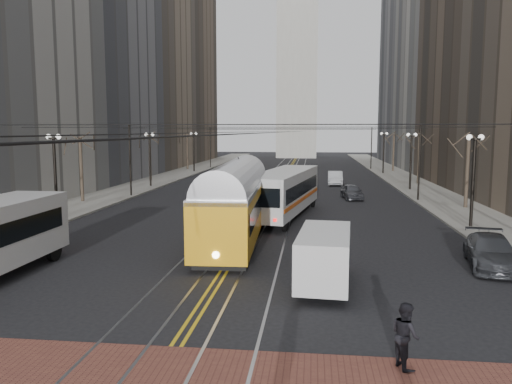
% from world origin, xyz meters
% --- Properties ---
extents(ground, '(260.00, 260.00, 0.00)m').
position_xyz_m(ground, '(0.00, 0.00, 0.00)').
color(ground, black).
rests_on(ground, ground).
extents(sidewalk_left, '(5.00, 140.00, 0.15)m').
position_xyz_m(sidewalk_left, '(-15.00, 45.00, 0.07)').
color(sidewalk_left, gray).
rests_on(sidewalk_left, ground).
extents(sidewalk_right, '(5.00, 140.00, 0.15)m').
position_xyz_m(sidewalk_right, '(15.00, 45.00, 0.07)').
color(sidewalk_right, gray).
rests_on(sidewalk_right, ground).
extents(streetcar_rails, '(4.80, 130.00, 0.02)m').
position_xyz_m(streetcar_rails, '(0.00, 45.00, 0.00)').
color(streetcar_rails, gray).
rests_on(streetcar_rails, ground).
extents(centre_lines, '(0.42, 130.00, 0.01)m').
position_xyz_m(centre_lines, '(0.00, 45.00, 0.01)').
color(centre_lines, gold).
rests_on(centre_lines, ground).
extents(building_left_mid, '(16.00, 20.00, 34.00)m').
position_xyz_m(building_left_mid, '(-25.50, 46.00, 17.00)').
color(building_left_mid, slate).
rests_on(building_left_mid, ground).
extents(building_left_midfar, '(20.00, 20.00, 52.00)m').
position_xyz_m(building_left_midfar, '(-27.50, 66.00, 26.00)').
color(building_left_midfar, '#7E6B57').
rests_on(building_left_midfar, ground).
extents(building_left_far, '(16.00, 20.00, 40.00)m').
position_xyz_m(building_left_far, '(-25.50, 86.00, 20.00)').
color(building_left_far, brown).
rests_on(building_left_far, ground).
extents(building_right_mid, '(16.00, 20.00, 34.00)m').
position_xyz_m(building_right_mid, '(25.50, 46.00, 17.00)').
color(building_right_mid, brown).
rests_on(building_right_mid, ground).
extents(building_right_far, '(16.00, 20.00, 40.00)m').
position_xyz_m(building_right_far, '(25.50, 86.00, 20.00)').
color(building_right_far, slate).
rests_on(building_right_far, ground).
extents(lamp_posts, '(27.60, 57.20, 5.60)m').
position_xyz_m(lamp_posts, '(-0.00, 28.75, 2.80)').
color(lamp_posts, black).
rests_on(lamp_posts, ground).
extents(street_trees, '(31.68, 53.28, 5.60)m').
position_xyz_m(street_trees, '(0.00, 35.25, 2.80)').
color(street_trees, '#382D23').
rests_on(street_trees, ground).
extents(trolley_wires, '(25.96, 120.00, 6.60)m').
position_xyz_m(trolley_wires, '(0.00, 34.83, 3.77)').
color(trolley_wires, black).
rests_on(trolley_wires, ground).
extents(streetcar, '(3.25, 14.57, 3.41)m').
position_xyz_m(streetcar, '(-0.50, 13.28, 1.71)').
color(streetcar, orange).
rests_on(streetcar, ground).
extents(rear_bus, '(4.75, 12.84, 3.28)m').
position_xyz_m(rear_bus, '(1.80, 20.91, 1.64)').
color(rear_bus, silver).
rests_on(rear_bus, ground).
extents(cargo_van, '(2.30, 5.13, 2.21)m').
position_xyz_m(cargo_van, '(4.29, 5.00, 1.10)').
color(cargo_van, silver).
rests_on(cargo_van, ground).
extents(sedan_grey, '(2.06, 4.11, 1.35)m').
position_xyz_m(sedan_grey, '(7.31, 30.96, 0.67)').
color(sedan_grey, '#3B3C42').
rests_on(sedan_grey, ground).
extents(sedan_silver, '(1.73, 4.68, 1.53)m').
position_xyz_m(sedan_silver, '(6.32, 42.78, 0.77)').
color(sedan_silver, '#B5B8BD').
rests_on(sedan_silver, ground).
extents(sedan_parked, '(2.79, 5.17, 1.42)m').
position_xyz_m(sedan_parked, '(11.80, 8.75, 0.71)').
color(sedan_parked, '#3A3C41').
rests_on(sedan_parked, ground).
extents(pedestrian_c, '(0.89, 1.01, 1.72)m').
position_xyz_m(pedestrian_c, '(6.23, -1.50, 0.87)').
color(pedestrian_c, black).
rests_on(pedestrian_c, crosswalk_band).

